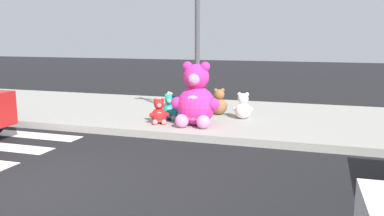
% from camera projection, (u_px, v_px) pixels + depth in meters
% --- Properties ---
extents(ground_plane, '(60.00, 60.00, 0.00)m').
position_uv_depth(ground_plane, '(26.00, 190.00, 5.28)').
color(ground_plane, black).
extents(sidewalk, '(28.00, 4.40, 0.15)m').
position_uv_depth(sidewalk, '(169.00, 114.00, 10.14)').
color(sidewalk, '#9E9B93').
rests_on(sidewalk, ground_plane).
extents(sign_pole, '(0.56, 0.11, 3.20)m').
position_uv_depth(sign_pole, '(197.00, 43.00, 8.78)').
color(sign_pole, '#4C4C51').
rests_on(sign_pole, sidewalk).
extents(plush_pink_large, '(1.03, 0.91, 1.33)m').
position_uv_depth(plush_pink_large, '(196.00, 100.00, 8.38)').
color(plush_pink_large, '#F22D93').
rests_on(plush_pink_large, sidewalk).
extents(plush_tan, '(0.39, 0.38, 0.54)m').
position_uv_depth(plush_tan, '(169.00, 105.00, 9.67)').
color(plush_tan, tan).
rests_on(plush_tan, sidewalk).
extents(plush_brown, '(0.44, 0.45, 0.63)m').
position_uv_depth(plush_brown, '(219.00, 104.00, 9.62)').
color(plush_brown, olive).
rests_on(plush_brown, sidewalk).
extents(plush_white, '(0.46, 0.42, 0.60)m').
position_uv_depth(plush_white, '(243.00, 108.00, 9.12)').
color(plush_white, white).
rests_on(plush_white, sidewalk).
extents(plush_lime, '(0.44, 0.43, 0.61)m').
position_uv_depth(plush_lime, '(192.00, 104.00, 9.64)').
color(plush_lime, '#8CD133').
rests_on(plush_lime, sidewalk).
extents(plush_teal, '(0.45, 0.41, 0.59)m').
position_uv_depth(plush_teal, '(170.00, 109.00, 9.00)').
color(plush_teal, teal).
rests_on(plush_teal, sidewalk).
extents(plush_red, '(0.39, 0.39, 0.55)m').
position_uv_depth(plush_red, '(159.00, 113.00, 8.59)').
color(plush_red, red).
rests_on(plush_red, sidewalk).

